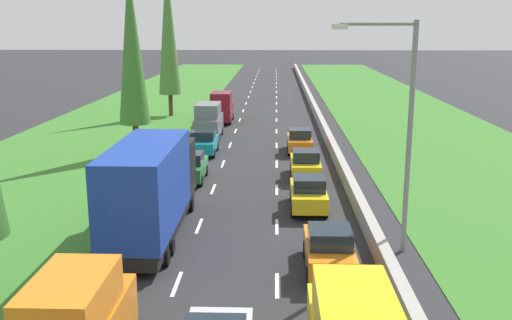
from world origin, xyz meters
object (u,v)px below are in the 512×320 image
Objects in this scene: blue_box_truck_left_lane at (151,187)px; orange_hatchback_right_lane at (329,249)px; maroon_van_left_lane at (222,107)px; street_light_mast at (401,121)px; yellow_hatchback_right_lane at (308,193)px; yellow_hatchback_right_lane_fourth at (305,164)px; poplar_tree_second at (132,46)px; poplar_tree_third at (168,28)px; grey_van_left_lane at (209,121)px; green_hatchback_left_lane at (190,167)px; orange_hatchback_right_lane_fifth at (300,141)px; teal_hatchback_left_lane at (204,143)px.

blue_box_truck_left_lane reaches higher than orange_hatchback_right_lane.
blue_box_truck_left_lane is 29.94m from maroon_van_left_lane.
maroon_van_left_lane is at bearing 107.39° from street_light_mast.
blue_box_truck_left_lane reaches higher than maroon_van_left_lane.
yellow_hatchback_right_lane_fourth is at bearing 88.58° from yellow_hatchback_right_lane.
blue_box_truck_left_lane is 1.92× the size of maroon_van_left_lane.
yellow_hatchback_right_lane_fourth is 0.43× the size of street_light_mast.
poplar_tree_second is at bearing 133.27° from yellow_hatchback_right_lane.
poplar_tree_third is 1.66× the size of street_light_mast.
street_light_mast reaches higher than grey_van_left_lane.
yellow_hatchback_right_lane_fourth is at bearing -71.27° from maroon_van_left_lane.
blue_box_truck_left_lane is 12.24m from yellow_hatchback_right_lane_fourth.
green_hatchback_left_lane is 26.27m from poplar_tree_third.
grey_van_left_lane is (-7.30, 25.43, 0.56)m from orange_hatchback_right_lane.
maroon_van_left_lane is 1.26× the size of orange_hatchback_right_lane_fifth.
blue_box_truck_left_lane is 0.63× the size of poplar_tree_third.
blue_box_truck_left_lane is at bearing -81.18° from poplar_tree_third.
teal_hatchback_left_lane is at bearing -72.68° from poplar_tree_third.
orange_hatchback_right_lane is 0.80× the size of maroon_van_left_lane.
blue_box_truck_left_lane is 18.47m from orange_hatchback_right_lane_fifth.
green_hatchback_left_lane is at bearing -88.27° from grey_van_left_lane.
green_hatchback_left_lane and yellow_hatchback_right_lane have the same top height.
poplar_tree_second reaches higher than yellow_hatchback_right_lane.
yellow_hatchback_right_lane_fourth and orange_hatchback_right_lane_fifth have the same top height.
poplar_tree_third is at bearing 145.83° from maroon_van_left_lane.
grey_van_left_lane is (-0.39, 13.03, 0.56)m from green_hatchback_left_lane.
teal_hatchback_left_lane is at bearing -172.34° from orange_hatchback_right_lane_fifth.
blue_box_truck_left_lane is 9.19m from green_hatchback_left_lane.
orange_hatchback_right_lane_fifth is at bearing 90.75° from orange_hatchback_right_lane.
yellow_hatchback_right_lane_fourth is at bearing -27.40° from poplar_tree_second.
street_light_mast is at bearing -72.61° from maroon_van_left_lane.
poplar_tree_third reaches higher than blue_box_truck_left_lane.
grey_van_left_lane is 9.68m from poplar_tree_second.
teal_hatchback_left_lane is 1.00× the size of orange_hatchback_right_lane_fifth.
maroon_van_left_lane is 0.33× the size of poplar_tree_third.
maroon_van_left_lane is 0.54× the size of street_light_mast.
street_light_mast reaches higher than blue_box_truck_left_lane.
poplar_tree_third is (-5.21, 33.60, 6.36)m from blue_box_truck_left_lane.
poplar_tree_second reaches higher than orange_hatchback_right_lane_fifth.
teal_hatchback_left_lane is 0.43× the size of street_light_mast.
green_hatchback_left_lane is 0.80× the size of maroon_van_left_lane.
orange_hatchback_right_lane is at bearing -71.46° from poplar_tree_third.
yellow_hatchback_right_lane_fourth is at bearing -62.74° from poplar_tree_third.
yellow_hatchback_right_lane is at bearing 92.84° from orange_hatchback_right_lane.
yellow_hatchback_right_lane_fourth is at bearing -42.64° from teal_hatchback_left_lane.
yellow_hatchback_right_lane is 0.31× the size of poplar_tree_second.
street_light_mast is (9.96, -1.27, 3.05)m from blue_box_truck_left_lane.
poplar_tree_second is 22.55m from street_light_mast.
orange_hatchback_right_lane is 26.46m from grey_van_left_lane.
street_light_mast is (9.75, -17.45, 4.40)m from teal_hatchback_left_lane.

